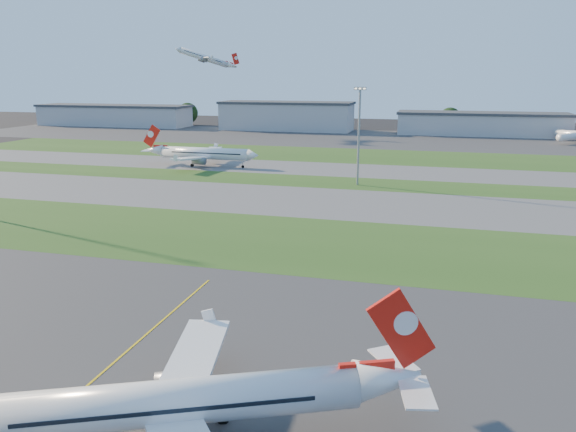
% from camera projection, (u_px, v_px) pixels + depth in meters
% --- Properties ---
extents(ground, '(700.00, 700.00, 0.00)m').
position_uv_depth(ground, '(37.00, 383.00, 53.69)').
color(ground, black).
rests_on(ground, ground).
extents(apron_near, '(300.00, 70.00, 0.01)m').
position_uv_depth(apron_near, '(37.00, 383.00, 53.69)').
color(apron_near, '#333335').
rests_on(apron_near, ground).
extents(grass_strip_a, '(300.00, 34.00, 0.01)m').
position_uv_depth(grass_strip_a, '(231.00, 237.00, 102.37)').
color(grass_strip_a, '#274A18').
rests_on(grass_strip_a, ground).
extents(taxiway_a, '(300.00, 32.00, 0.01)m').
position_uv_depth(taxiway_a, '(280.00, 200.00, 133.27)').
color(taxiway_a, '#515154').
rests_on(taxiway_a, ground).
extents(grass_strip_b, '(300.00, 18.00, 0.01)m').
position_uv_depth(grass_strip_b, '(305.00, 181.00, 156.68)').
color(grass_strip_b, '#274A18').
rests_on(grass_strip_b, ground).
extents(taxiway_b, '(300.00, 26.00, 0.01)m').
position_uv_depth(taxiway_b, '(321.00, 169.00, 177.28)').
color(taxiway_b, '#515154').
rests_on(taxiway_b, ground).
extents(grass_strip_c, '(300.00, 40.00, 0.01)m').
position_uv_depth(grass_strip_c, '(339.00, 155.00, 208.17)').
color(grass_strip_c, '#274A18').
rests_on(grass_strip_c, ground).
extents(apron_far, '(400.00, 80.00, 0.01)m').
position_uv_depth(apron_far, '(362.00, 138.00, 264.35)').
color(apron_far, '#333335').
rests_on(apron_far, ground).
extents(yellow_line, '(0.25, 60.00, 0.02)m').
position_uv_depth(yellow_line, '(82.00, 391.00, 52.42)').
color(yellow_line, gold).
rests_on(yellow_line, ground).
extents(airliner_parked, '(32.42, 27.63, 10.87)m').
position_uv_depth(airliner_parked, '(186.00, 402.00, 43.77)').
color(airliner_parked, white).
rests_on(airliner_parked, ground).
extents(airliner_taxiing, '(37.16, 31.54, 11.60)m').
position_uv_depth(airliner_taxiing, '(204.00, 154.00, 181.66)').
color(airliner_taxiing, white).
rests_on(airliner_taxiing, ground).
extents(airliner_departing, '(26.40, 22.75, 9.30)m').
position_uv_depth(airliner_departing, '(205.00, 58.00, 278.34)').
color(airliner_departing, white).
extents(light_mast_centre, '(3.20, 0.70, 25.80)m').
position_uv_depth(light_mast_centre, '(359.00, 130.00, 147.40)').
color(light_mast_centre, gray).
rests_on(light_mast_centre, ground).
extents(hangar_far_west, '(91.80, 23.00, 12.20)m').
position_uv_depth(hangar_far_west, '(114.00, 115.00, 329.02)').
color(hangar_far_west, '#9EA0A6').
rests_on(hangar_far_west, ground).
extents(hangar_west, '(71.40, 23.00, 15.20)m').
position_uv_depth(hangar_west, '(287.00, 116.00, 302.01)').
color(hangar_west, '#9EA0A6').
rests_on(hangar_west, ground).
extents(hangar_east, '(81.60, 23.00, 11.20)m').
position_uv_depth(hangar_east, '(481.00, 124.00, 277.11)').
color(hangar_east, '#9EA0A6').
rests_on(hangar_east, ground).
extents(tree_far_west, '(11.00, 11.00, 12.00)m').
position_uv_depth(tree_far_west, '(69.00, 112.00, 351.26)').
color(tree_far_west, black).
rests_on(tree_far_west, ground).
extents(tree_west, '(12.10, 12.10, 13.20)m').
position_uv_depth(tree_west, '(188.00, 113.00, 332.67)').
color(tree_west, black).
rests_on(tree_west, ground).
extents(tree_mid_west, '(9.90, 9.90, 10.80)m').
position_uv_depth(tree_mid_west, '(336.00, 119.00, 306.40)').
color(tree_mid_west, black).
rests_on(tree_mid_west, ground).
extents(tree_mid_east, '(11.55, 11.55, 12.60)m').
position_uv_depth(tree_mid_east, '(450.00, 119.00, 293.74)').
color(tree_mid_east, black).
rests_on(tree_mid_east, ground).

